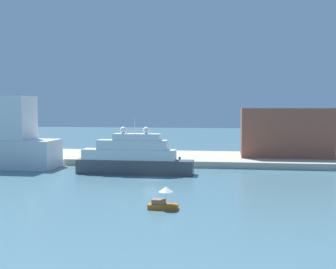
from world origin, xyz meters
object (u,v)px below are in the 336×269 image
object	(u,v)px
large_yacht	(133,158)
small_motorboat	(163,200)
harbor_building	(285,132)
mooring_bollard	(180,159)
person_figure	(135,152)
parked_car	(103,155)

from	to	relation	value
large_yacht	small_motorboat	xyz separation A→B (m)	(10.49, -28.15, -2.08)
harbor_building	mooring_bollard	size ratio (longest dim) A/B	24.87
large_yacht	mooring_bollard	world-z (taller)	large_yacht
small_motorboat	person_figure	size ratio (longest dim) A/B	2.09
mooring_bollard	harbor_building	bearing A→B (deg)	29.86
large_yacht	small_motorboat	distance (m)	30.11
parked_car	mooring_bollard	xyz separation A→B (m)	(18.03, -2.30, -0.21)
small_motorboat	large_yacht	bearing A→B (deg)	110.44
large_yacht	mooring_bollard	xyz separation A→B (m)	(7.98, 10.56, -1.39)
harbor_building	mooring_bollard	bearing A→B (deg)	-150.14
large_yacht	parked_car	bearing A→B (deg)	128.03
large_yacht	small_motorboat	world-z (taller)	large_yacht
small_motorboat	parked_car	size ratio (longest dim) A/B	0.83
small_motorboat	mooring_bollard	world-z (taller)	small_motorboat
small_motorboat	person_figure	distance (m)	49.31
large_yacht	harbor_building	world-z (taller)	harbor_building
harbor_building	person_figure	bearing A→B (deg)	-171.64
parked_car	person_figure	distance (m)	8.59
small_motorboat	mooring_bollard	size ratio (longest dim) A/B	4.56
small_motorboat	parked_car	world-z (taller)	small_motorboat
large_yacht	harbor_building	distance (m)	40.18
large_yacht	person_figure	size ratio (longest dim) A/B	12.68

